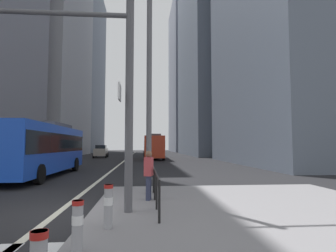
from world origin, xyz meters
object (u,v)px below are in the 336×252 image
Objects in this scene: city_bus_blue_oncoming at (42,147)px; city_bus_red_receding at (153,146)px; car_oncoming_mid at (101,151)px; bollard_right at (108,204)px; bollard_left at (78,223)px; pedestrian_waiting at (149,173)px; car_receding_near at (151,150)px; car_oncoming_far at (63,153)px; traffic_signal_gantry at (54,64)px; car_receding_far at (148,149)px; street_lamp_post at (149,57)px.

city_bus_red_receding is (7.58, 21.45, 0.00)m from city_bus_blue_oncoming.
car_oncoming_mid is 4.86× the size of bollard_right.
pedestrian_waiting is at bearing 73.74° from bollard_left.
car_receding_near is 0.97× the size of car_oncoming_far.
traffic_signal_gantry is (-3.80, -49.86, 3.12)m from car_receding_near.
city_bus_blue_oncoming is 2.39× the size of car_oncoming_mid.
city_bus_red_receding reaches higher than bollard_right.
car_receding_far reaches higher than bollard_left.
street_lamp_post is at bearing -67.27° from car_oncoming_far.
street_lamp_post is 4.99× the size of pedestrian_waiting.
city_bus_red_receding reaches higher than bollard_left.
car_receding_far is at bearing 96.65° from car_receding_near.
traffic_signal_gantry is at bearing -93.61° from car_receding_far.
pedestrian_waiting is at bearing -78.84° from car_oncoming_mid.
traffic_signal_gantry is 4.02m from street_lamp_post.
car_receding_near is 2.69× the size of pedestrian_waiting.
car_oncoming_far is at bearing 105.13° from traffic_signal_gantry.
car_receding_near is 48.29m from pedestrian_waiting.
car_receding_far is 0.74× the size of traffic_signal_gantry.
city_bus_red_receding is at bearing -30.99° from car_oncoming_mid.
car_oncoming_far is 2.79× the size of pedestrian_waiting.
car_receding_far is (-0.33, 21.85, -0.85)m from city_bus_red_receding.
car_oncoming_mid is at bearing 96.71° from traffic_signal_gantry.
car_receding_near reaches higher than bollard_right.
bollard_left is at bearing -105.21° from bollard_right.
car_receding_near is 50.10m from traffic_signal_gantry.
car_oncoming_mid is at bearing 90.89° from city_bus_blue_oncoming.
car_receding_far is 2.82× the size of pedestrian_waiting.
car_receding_near and car_oncoming_far have the same top height.
city_bus_blue_oncoming is 6.79× the size of pedestrian_waiting.
car_oncoming_far is at bearing -103.50° from car_oncoming_mid.
city_bus_blue_oncoming reaches higher than car_receding_near.
city_bus_blue_oncoming is at bearing -78.84° from car_oncoming_far.
traffic_signal_gantry reaches higher than bollard_right.
street_lamp_post is at bearing 77.66° from bollard_right.
car_receding_far is at bearing 65.79° from car_oncoming_mid.
bollard_right is (0.35, 1.28, 0.04)m from bollard_left.
pedestrian_waiting is (-1.21, -48.27, 0.04)m from car_receding_near.
bollard_right is 0.58× the size of pedestrian_waiting.
bollard_right is at bearing -93.49° from city_bus_red_receding.
bollard_left is at bearing -63.91° from traffic_signal_gantry.
traffic_signal_gantry is (-3.37, -53.50, 3.12)m from car_receding_far.
car_oncoming_far is 29.44m from bollard_left.
traffic_signal_gantry is at bearing 116.09° from bollard_left.
bollard_left is (8.24, -28.26, -0.36)m from car_oncoming_far.
traffic_signal_gantry reaches higher than car_receding_near.
car_oncoming_mid is 1.02× the size of car_oncoming_far.
city_bus_blue_oncoming is at bearing 110.82° from traffic_signal_gantry.
city_bus_red_receding is at bearing 86.51° from bollard_right.
car_oncoming_far is 26.64m from traffic_signal_gantry.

